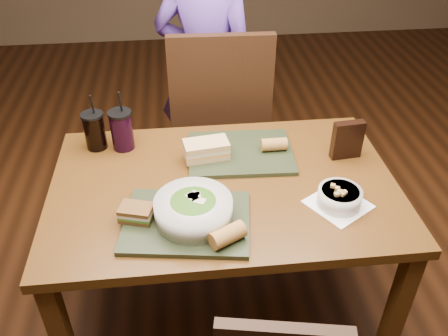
{
  "coord_description": "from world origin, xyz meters",
  "views": [
    {
      "loc": [
        -0.15,
        -1.4,
        1.85
      ],
      "look_at": [
        0.0,
        0.0,
        0.82
      ],
      "focal_mm": 38.0,
      "sensor_mm": 36.0,
      "label": 1
    }
  ],
  "objects_px": {
    "cup_cola": "(95,131)",
    "cup_berry": "(122,130)",
    "dining_table": "(224,201)",
    "baguette_near": "(228,235)",
    "tray_near": "(187,222)",
    "salad_bowl": "(193,208)",
    "tray_far": "(240,153)",
    "baguette_far": "(274,144)",
    "chair_far": "(219,120)",
    "chip_bag": "(347,140)",
    "soup_bowl": "(339,197)",
    "diner": "(206,72)",
    "sandwich_far": "(206,149)",
    "sandwich_near": "(136,213)"
  },
  "relations": [
    {
      "from": "chip_bag",
      "to": "tray_far",
      "type": "bearing_deg",
      "value": 166.43
    },
    {
      "from": "tray_far",
      "to": "cup_berry",
      "type": "distance_m",
      "value": 0.49
    },
    {
      "from": "dining_table",
      "to": "chair_far",
      "type": "xyz_separation_m",
      "value": [
        0.05,
        0.69,
        -0.04
      ]
    },
    {
      "from": "tray_near",
      "to": "sandwich_near",
      "type": "bearing_deg",
      "value": 171.57
    },
    {
      "from": "soup_bowl",
      "to": "sandwich_far",
      "type": "height_order",
      "value": "sandwich_far"
    },
    {
      "from": "baguette_far",
      "to": "chip_bag",
      "type": "distance_m",
      "value": 0.29
    },
    {
      "from": "tray_near",
      "to": "baguette_far",
      "type": "bearing_deg",
      "value": 46.01
    },
    {
      "from": "tray_near",
      "to": "dining_table",
      "type": "bearing_deg",
      "value": 54.55
    },
    {
      "from": "diner",
      "to": "chip_bag",
      "type": "distance_m",
      "value": 0.99
    },
    {
      "from": "tray_far",
      "to": "baguette_far",
      "type": "xyz_separation_m",
      "value": [
        0.14,
        -0.01,
        0.03
      ]
    },
    {
      "from": "dining_table",
      "to": "salad_bowl",
      "type": "bearing_deg",
      "value": -121.48
    },
    {
      "from": "baguette_near",
      "to": "chip_bag",
      "type": "distance_m",
      "value": 0.7
    },
    {
      "from": "chair_far",
      "to": "chip_bag",
      "type": "relative_size",
      "value": 6.95
    },
    {
      "from": "dining_table",
      "to": "baguette_near",
      "type": "bearing_deg",
      "value": -94.27
    },
    {
      "from": "baguette_near",
      "to": "baguette_far",
      "type": "xyz_separation_m",
      "value": [
        0.25,
        0.5,
        -0.0
      ]
    },
    {
      "from": "salad_bowl",
      "to": "sandwich_near",
      "type": "xyz_separation_m",
      "value": [
        -0.19,
        0.02,
        -0.02
      ]
    },
    {
      "from": "tray_near",
      "to": "tray_far",
      "type": "xyz_separation_m",
      "value": [
        0.24,
        0.39,
        0.0
      ]
    },
    {
      "from": "sandwich_near",
      "to": "tray_far",
      "type": "bearing_deg",
      "value": 42.37
    },
    {
      "from": "dining_table",
      "to": "baguette_near",
      "type": "height_order",
      "value": "baguette_near"
    },
    {
      "from": "chair_far",
      "to": "tray_far",
      "type": "distance_m",
      "value": 0.53
    },
    {
      "from": "cup_cola",
      "to": "cup_berry",
      "type": "relative_size",
      "value": 0.94
    },
    {
      "from": "chair_far",
      "to": "tray_far",
      "type": "height_order",
      "value": "chair_far"
    },
    {
      "from": "sandwich_near",
      "to": "cup_berry",
      "type": "relative_size",
      "value": 0.48
    },
    {
      "from": "dining_table",
      "to": "chair_far",
      "type": "height_order",
      "value": "chair_far"
    },
    {
      "from": "chair_far",
      "to": "salad_bowl",
      "type": "xyz_separation_m",
      "value": [
        -0.17,
        -0.9,
        0.19
      ]
    },
    {
      "from": "soup_bowl",
      "to": "cup_cola",
      "type": "bearing_deg",
      "value": 152.13
    },
    {
      "from": "tray_near",
      "to": "salad_bowl",
      "type": "bearing_deg",
      "value": 14.52
    },
    {
      "from": "sandwich_near",
      "to": "baguette_far",
      "type": "distance_m",
      "value": 0.65
    },
    {
      "from": "soup_bowl",
      "to": "sandwich_near",
      "type": "distance_m",
      "value": 0.71
    },
    {
      "from": "sandwich_far",
      "to": "cup_berry",
      "type": "relative_size",
      "value": 0.72
    },
    {
      "from": "soup_bowl",
      "to": "baguette_near",
      "type": "height_order",
      "value": "same"
    },
    {
      "from": "diner",
      "to": "cup_cola",
      "type": "height_order",
      "value": "diner"
    },
    {
      "from": "cup_berry",
      "to": "sandwich_far",
      "type": "bearing_deg",
      "value": -21.55
    },
    {
      "from": "dining_table",
      "to": "tray_near",
      "type": "bearing_deg",
      "value": -125.45
    },
    {
      "from": "baguette_near",
      "to": "chip_bag",
      "type": "height_order",
      "value": "chip_bag"
    },
    {
      "from": "dining_table",
      "to": "salad_bowl",
      "type": "height_order",
      "value": "salad_bowl"
    },
    {
      "from": "sandwich_far",
      "to": "baguette_near",
      "type": "relative_size",
      "value": 1.62
    },
    {
      "from": "sandwich_near",
      "to": "baguette_far",
      "type": "height_order",
      "value": "same"
    },
    {
      "from": "baguette_near",
      "to": "cup_cola",
      "type": "bearing_deg",
      "value": 127.11
    },
    {
      "from": "salad_bowl",
      "to": "baguette_far",
      "type": "bearing_deg",
      "value": 47.51
    },
    {
      "from": "dining_table",
      "to": "sandwich_near",
      "type": "xyz_separation_m",
      "value": [
        -0.32,
        -0.19,
        0.13
      ]
    },
    {
      "from": "diner",
      "to": "salad_bowl",
      "type": "distance_m",
      "value": 1.19
    },
    {
      "from": "chair_far",
      "to": "sandwich_near",
      "type": "relative_size",
      "value": 8.86
    },
    {
      "from": "tray_near",
      "to": "cup_berry",
      "type": "height_order",
      "value": "cup_berry"
    },
    {
      "from": "sandwich_near",
      "to": "soup_bowl",
      "type": "bearing_deg",
      "value": 1.37
    },
    {
      "from": "diner",
      "to": "tray_far",
      "type": "bearing_deg",
      "value": 113.51
    },
    {
      "from": "tray_near",
      "to": "cup_berry",
      "type": "bearing_deg",
      "value": 115.6
    },
    {
      "from": "baguette_far",
      "to": "cup_cola",
      "type": "bearing_deg",
      "value": 170.1
    },
    {
      "from": "chair_far",
      "to": "baguette_far",
      "type": "relative_size",
      "value": 10.7
    },
    {
      "from": "tray_near",
      "to": "cup_cola",
      "type": "xyz_separation_m",
      "value": [
        -0.35,
        0.51,
        0.07
      ]
    }
  ]
}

